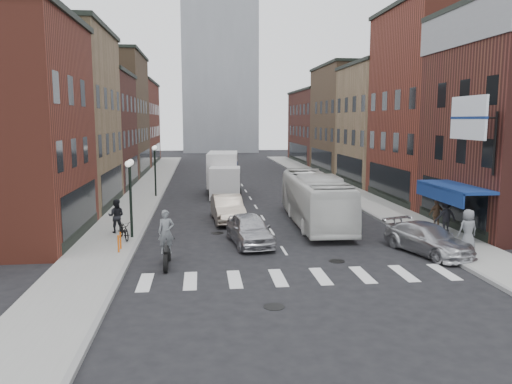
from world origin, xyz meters
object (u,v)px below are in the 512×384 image
Objects in this scene: sedan_left_far at (228,208)px; ped_right_b at (437,214)px; motorcycle_rider at (166,240)px; curb_car at (428,239)px; parked_bicycle at (124,230)px; transit_bus at (315,199)px; bike_rack at (119,242)px; box_truck at (223,174)px; billboard_sign at (470,119)px; ped_right_a at (446,216)px; ped_right_c at (468,229)px; sedan_left_near at (250,229)px; streetlamp_far at (155,161)px; streetlamp_near at (130,184)px; ped_left_solo at (116,216)px.

sedan_left_far is 12.00m from ped_right_b.
sedan_left_far is (3.04, 9.21, -0.34)m from motorcycle_rider.
curb_car reaches higher than parked_bicycle.
transit_bus reaches higher than ped_right_b.
motorcycle_rider is 1.49× the size of ped_right_b.
box_truck is at bearing 72.58° from bike_rack.
billboard_sign is 1.99× the size of ped_right_a.
box_truck is 3.30× the size of motorcycle_rider.
ped_right_c reaches higher than bike_rack.
parked_bicycle is (-5.73, -15.59, -1.06)m from box_truck.
billboard_sign is at bearing -18.09° from sedan_left_near.
billboard_sign is 14.32m from sedan_left_far.
parked_bicycle is at bearing -143.59° from sedan_left_far.
parked_bicycle is at bearing 112.04° from motorcycle_rider.
ped_right_b is at bearing -22.99° from sedan_left_far.
motorcycle_rider is 0.23× the size of transit_bus.
sedan_left_far is at bearing -62.40° from streetlamp_far.
ped_right_b is (6.26, -2.55, -0.52)m from transit_bus.
billboard_sign reaches higher than parked_bicycle.
bike_rack is 18.75m from box_truck.
curb_car is at bearing -60.35° from transit_bus.
streetlamp_near and streetlamp_far have the same top height.
ped_right_b is 0.86× the size of ped_right_c.
streetlamp_far is at bearing 90.55° from motorcycle_rider.
box_truck is at bearing 84.84° from sedan_left_far.
parked_bicycle is at bearing -19.29° from ped_right_c.
parked_bicycle reaches higher than bike_rack.
sedan_left_near is at bearing -0.53° from ped_right_b.
billboard_sign reaches higher than motorcycle_rider.
bike_rack is 6.22m from sedan_left_near.
motorcycle_rider reaches higher than bike_rack.
sedan_left_far is (-0.27, -10.98, -0.89)m from box_truck.
ped_left_solo is (-6.35, -14.02, -0.64)m from box_truck.
ped_right_c is (-0.19, -0.75, -5.04)m from billboard_sign.
box_truck is (5.60, 17.85, 1.13)m from bike_rack.
motorcycle_rider is 14.86m from ped_right_a.
transit_bus reaches higher than parked_bicycle.
box_truck is 4.41× the size of parked_bicycle.
curb_car is 14.72m from parked_bicycle.
box_truck is at bearing 12.05° from streetlamp_far.
ped_right_c reaches higher than ped_right_b.
sedan_left_near is at bearing 161.39° from ped_left_solo.
ped_left_solo is at bearing -13.36° from ped_right_b.
ped_left_solo is at bearing 164.68° from billboard_sign.
sedan_left_far is 2.71× the size of ped_left_solo.
transit_bus is at bearing -32.52° from ped_right_b.
billboard_sign reaches higher than box_truck.
motorcycle_rider is at bearing -67.42° from streetlamp_near.
sedan_left_near is 8.40m from curb_car.
billboard_sign is at bearing 1.59° from curb_car.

